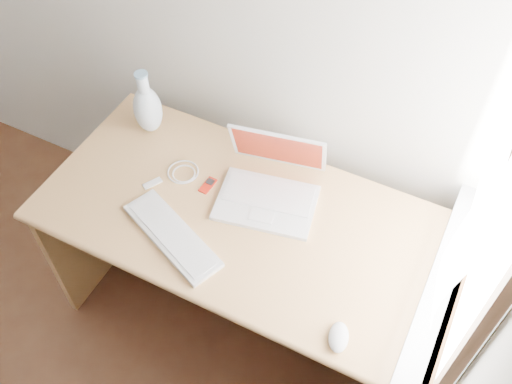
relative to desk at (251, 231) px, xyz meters
The scene contains 9 objects.
window 1.06m from the desk, ahead, with size 0.11×0.99×1.10m.
desk is the anchor object (origin of this frame).
laptop 0.29m from the desk, 31.30° to the left, with size 0.40×0.36×0.24m.
external_keyboard 0.40m from the desk, 119.31° to the right, with size 0.45×0.28×0.02m.
mouse 0.68m from the desk, 37.21° to the right, with size 0.06×0.10×0.04m, color white.
ipod 0.28m from the desk, behind, with size 0.04×0.08×0.01m.
cable_coil 0.36m from the desk, behind, with size 0.12×0.12×0.01m, color white.
remote 0.44m from the desk, 162.70° to the right, with size 0.03×0.07×0.01m, color white.
vase 0.64m from the desk, 165.81° to the left, with size 0.11×0.11×0.29m.
Camera 1 is at (1.57, 0.21, 2.43)m, focal length 40.00 mm.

